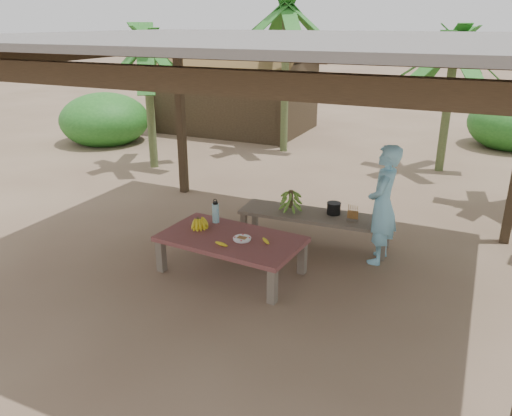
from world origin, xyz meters
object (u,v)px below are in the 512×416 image
at_px(plate, 242,239).
at_px(work_table, 231,242).
at_px(cooking_pot, 334,209).
at_px(water_flask, 216,212).
at_px(bench, 315,218).
at_px(woman, 383,205).
at_px(ripe_banana_bunch, 198,222).

bearing_deg(plate, work_table, 171.60).
height_order(work_table, cooking_pot, cooking_pot).
relative_size(water_flask, cooking_pot, 1.73).
relative_size(bench, woman, 1.37).
bearing_deg(ripe_banana_bunch, water_flask, 66.45).
bearing_deg(cooking_pot, plate, -116.92).
bearing_deg(bench, water_flask, -141.39).
bearing_deg(cooking_pot, ripe_banana_bunch, -136.90).
height_order(ripe_banana_bunch, cooking_pot, ripe_banana_bunch).
relative_size(plate, cooking_pot, 1.17).
height_order(plate, water_flask, water_flask).
bearing_deg(water_flask, cooking_pot, 39.25).
bearing_deg(work_table, plate, -4.03).
bearing_deg(bench, cooking_pot, 21.90).
bearing_deg(cooking_pot, water_flask, -140.75).
xyz_separation_m(cooking_pot, woman, (0.75, -0.32, 0.28)).
relative_size(bench, water_flask, 6.55).
relative_size(ripe_banana_bunch, cooking_pot, 1.35).
relative_size(water_flask, woman, 0.21).
bearing_deg(woman, cooking_pot, -111.18).
bearing_deg(cooking_pot, woman, -22.94).
distance_m(ripe_banana_bunch, cooking_pot, 2.01).
relative_size(cooking_pot, woman, 0.12).
relative_size(work_table, cooking_pot, 9.51).
bearing_deg(plate, cooking_pot, 63.08).
relative_size(bench, ripe_banana_bunch, 8.38).
relative_size(ripe_banana_bunch, water_flask, 0.78).
distance_m(work_table, water_flask, 0.59).
height_order(water_flask, woman, woman).
distance_m(ripe_banana_bunch, woman, 2.46).
bearing_deg(plate, bench, 69.69).
xyz_separation_m(bench, ripe_banana_bunch, (-1.22, -1.25, 0.19)).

